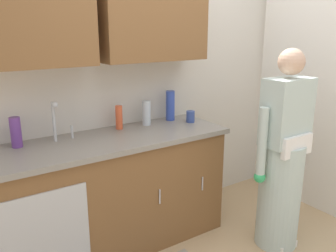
{
  "coord_description": "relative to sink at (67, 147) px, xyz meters",
  "views": [
    {
      "loc": [
        -1.61,
        -1.72,
        1.77
      ],
      "look_at": [
        -0.08,
        0.55,
        1.0
      ],
      "focal_mm": 37.87,
      "sensor_mm": 36.0,
      "label": 1
    }
  ],
  "objects": [
    {
      "name": "closet_door_panel",
      "position": [
        2.31,
        -0.31,
        0.12
      ],
      "size": [
        0.04,
        1.1,
        2.1
      ],
      "primitive_type": "cube",
      "rotation": [
        0.0,
        0.0,
        1.57
      ],
      "color": "silver",
      "rests_on": "ground"
    },
    {
      "name": "bottle_water_tall",
      "position": [
        -0.31,
        0.16,
        0.12
      ],
      "size": [
        0.08,
        0.08,
        0.22
      ],
      "primitive_type": "cylinder",
      "color": "#66388C",
      "rests_on": "countertop"
    },
    {
      "name": "person_at_sink",
      "position": [
        1.48,
        -0.75,
        -0.23
      ],
      "size": [
        0.55,
        0.34,
        1.62
      ],
      "color": "white",
      "rests_on": "ground"
    },
    {
      "name": "countertop",
      "position": [
        0.31,
        -0.01,
        -0.01
      ],
      "size": [
        1.96,
        0.66,
        0.04
      ],
      "primitive_type": "cube",
      "color": "gray",
      "rests_on": "counter_cabinet"
    },
    {
      "name": "sink",
      "position": [
        0.0,
        0.0,
        0.0
      ],
      "size": [
        0.5,
        0.36,
        0.35
      ],
      "color": "#B7BABF",
      "rests_on": "counter_cabinet"
    },
    {
      "name": "bottle_soap",
      "position": [
        0.76,
        0.16,
        0.12
      ],
      "size": [
        0.07,
        0.07,
        0.21
      ],
      "primitive_type": "cylinder",
      "color": "silver",
      "rests_on": "countertop"
    },
    {
      "name": "counter_cabinet",
      "position": [
        0.3,
        -0.01,
        -0.48
      ],
      "size": [
        1.9,
        0.62,
        0.9
      ],
      "color": "brown",
      "rests_on": "ground"
    },
    {
      "name": "kitchen_wall_with_uppers",
      "position": [
        0.72,
        0.29,
        0.55
      ],
      "size": [
        4.8,
        0.44,
        2.7
      ],
      "color": "beige",
      "rests_on": "ground"
    },
    {
      "name": "bottle_dish_liquid",
      "position": [
        0.51,
        0.18,
        0.11
      ],
      "size": [
        0.06,
        0.06,
        0.2
      ],
      "primitive_type": "cylinder",
      "color": "#E05933",
      "rests_on": "countertop"
    },
    {
      "name": "cup_by_sink",
      "position": [
        1.14,
        0.02,
        0.07
      ],
      "size": [
        0.08,
        0.08,
        0.1
      ],
      "primitive_type": "cylinder",
      "color": "#33478C",
      "rests_on": "countertop"
    },
    {
      "name": "bottle_cleaner_spray",
      "position": [
        1.03,
        0.18,
        0.15
      ],
      "size": [
        0.08,
        0.08,
        0.27
      ],
      "primitive_type": "cylinder",
      "color": "#334CB2",
      "rests_on": "countertop"
    }
  ]
}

